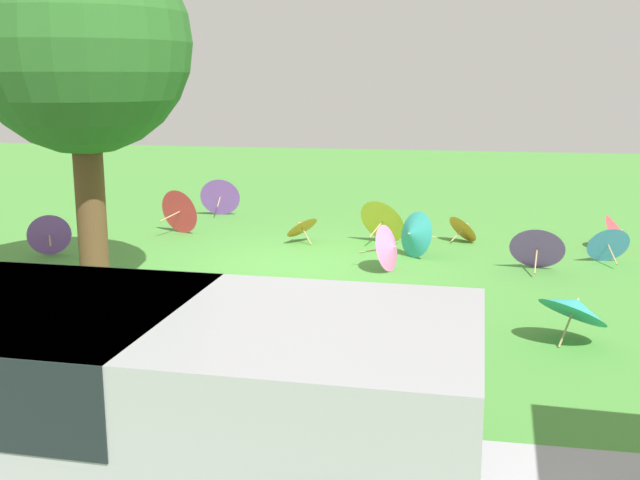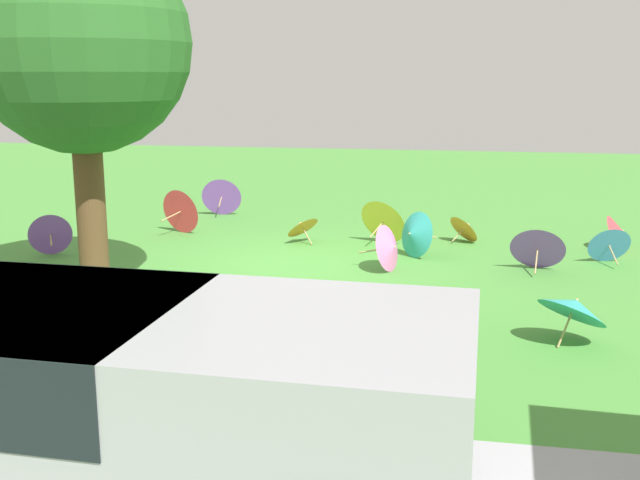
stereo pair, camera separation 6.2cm
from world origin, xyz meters
The scene contains 16 objects.
ground centered at (0.00, 0.00, 0.00)m, with size 40.00×40.00×0.00m, color #478C38.
van_dark centered at (-0.30, 7.14, 0.91)m, with size 4.65×2.23×1.53m.
park_bench centered at (2.01, 4.33, 0.47)m, with size 1.66×0.74×0.90m.
shade_tree centered at (2.22, 2.29, 3.37)m, with size 2.84×2.84×4.83m.
parasol_purple_0 centered at (4.24, -0.05, 0.37)m, with size 0.75×0.75×0.73m.
parasol_blue_0 centered at (-5.01, -1.19, 0.33)m, with size 0.76×0.75×0.67m.
parasol_pink_0 centered at (-1.58, 0.00, 0.38)m, with size 0.80×0.80×0.75m.
parasol_yellow_1 centered at (-1.29, -2.03, 0.45)m, with size 1.07×0.93×0.89m.
parasol_teal_0 centered at (-1.86, -0.98, 0.40)m, with size 0.77×0.80×0.80m.
parasol_purple_1 centered at (2.52, -4.19, 0.43)m, with size 0.92×0.76×0.86m.
parasol_red_1 centered at (2.67, -2.23, 0.44)m, with size 0.92×0.89×0.88m.
parasol_teal_1 centered at (-3.94, 2.91, 0.44)m, with size 1.11×1.11×0.71m.
parasol_orange_1 centered at (0.22, -1.74, 0.33)m, with size 0.78×0.81×0.56m.
parasol_red_2 centered at (-5.36, -2.19, 0.33)m, with size 0.75×0.75×0.65m.
parasol_orange_2 centered at (-2.73, -2.37, 0.29)m, with size 0.77×0.78×0.57m.
parasol_purple_2 centered at (-3.84, -0.48, 0.39)m, with size 0.92×0.85×0.79m.
Camera 2 is at (-2.64, 11.52, 3.00)m, focal length 42.59 mm.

